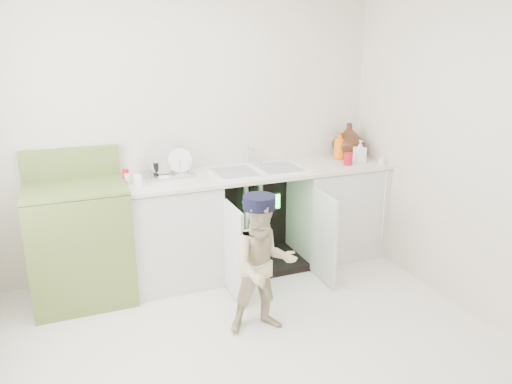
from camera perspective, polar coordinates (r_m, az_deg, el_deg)
ground at (r=3.51m, az=-0.87°, el=-17.66°), size 3.50×3.50×0.00m
room_shell at (r=2.97m, az=-0.98°, el=2.51°), size 6.00×5.50×1.26m
counter_run at (r=4.48m, az=0.48°, el=-2.70°), size 2.44×1.02×1.23m
avocado_stove at (r=4.16m, az=-19.46°, el=-5.31°), size 0.75×0.65×1.17m
repair_worker at (r=3.48m, az=0.85°, el=-8.28°), size 0.68×0.87×1.00m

